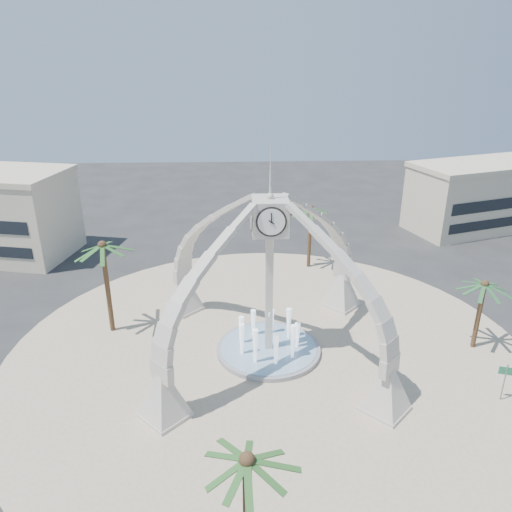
{
  "coord_description": "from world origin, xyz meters",
  "views": [
    {
      "loc": [
        -2.42,
        -32.69,
        21.76
      ],
      "look_at": [
        -0.88,
        2.0,
        7.24
      ],
      "focal_mm": 35.0,
      "sensor_mm": 36.0,
      "label": 1
    }
  ],
  "objects_px": {
    "palm_north": "(311,209)",
    "street_sign": "(506,375)",
    "fountain": "(268,349)",
    "clock_tower": "(269,276)",
    "palm_east": "(485,285)",
    "palm_south": "(247,462)",
    "palm_west": "(102,247)"
  },
  "relations": [
    {
      "from": "palm_north",
      "to": "street_sign",
      "type": "distance_m",
      "value": 24.88
    },
    {
      "from": "palm_east",
      "to": "palm_west",
      "type": "distance_m",
      "value": 29.18
    },
    {
      "from": "palm_east",
      "to": "street_sign",
      "type": "bearing_deg",
      "value": -99.09
    },
    {
      "from": "palm_north",
      "to": "street_sign",
      "type": "xyz_separation_m",
      "value": [
        9.7,
        -22.48,
        -4.45
      ]
    },
    {
      "from": "palm_south",
      "to": "palm_north",
      "type": "bearing_deg",
      "value": 77.37
    },
    {
      "from": "fountain",
      "to": "palm_south",
      "type": "xyz_separation_m",
      "value": [
        -2.1,
        -17.33,
        6.02
      ]
    },
    {
      "from": "palm_west",
      "to": "street_sign",
      "type": "distance_m",
      "value": 30.14
    },
    {
      "from": "palm_east",
      "to": "palm_south",
      "type": "height_order",
      "value": "palm_south"
    },
    {
      "from": "clock_tower",
      "to": "palm_north",
      "type": "relative_size",
      "value": 2.45
    },
    {
      "from": "clock_tower",
      "to": "palm_east",
      "type": "xyz_separation_m",
      "value": [
        16.11,
        -0.03,
        -1.06
      ]
    },
    {
      "from": "street_sign",
      "to": "fountain",
      "type": "bearing_deg",
      "value": 174.35
    },
    {
      "from": "clock_tower",
      "to": "fountain",
      "type": "bearing_deg",
      "value": 90.0
    },
    {
      "from": "palm_south",
      "to": "street_sign",
      "type": "xyz_separation_m",
      "value": [
        17.18,
        10.9,
        -4.3
      ]
    },
    {
      "from": "clock_tower",
      "to": "palm_west",
      "type": "bearing_deg",
      "value": 163.64
    },
    {
      "from": "palm_west",
      "to": "palm_south",
      "type": "bearing_deg",
      "value": -63.18
    },
    {
      "from": "clock_tower",
      "to": "palm_west",
      "type": "relative_size",
      "value": 2.12
    },
    {
      "from": "fountain",
      "to": "street_sign",
      "type": "xyz_separation_m",
      "value": [
        15.08,
        -6.42,
        1.72
      ]
    },
    {
      "from": "clock_tower",
      "to": "fountain",
      "type": "relative_size",
      "value": 2.24
    },
    {
      "from": "fountain",
      "to": "clock_tower",
      "type": "bearing_deg",
      "value": -90.0
    },
    {
      "from": "palm_west",
      "to": "palm_south",
      "type": "xyz_separation_m",
      "value": [
        10.65,
        -21.07,
        -1.19
      ]
    },
    {
      "from": "clock_tower",
      "to": "street_sign",
      "type": "height_order",
      "value": "clock_tower"
    },
    {
      "from": "palm_north",
      "to": "palm_east",
      "type": "bearing_deg",
      "value": -56.32
    },
    {
      "from": "clock_tower",
      "to": "palm_south",
      "type": "distance_m",
      "value": 17.45
    },
    {
      "from": "clock_tower",
      "to": "street_sign",
      "type": "xyz_separation_m",
      "value": [
        15.08,
        -6.42,
        -4.48
      ]
    },
    {
      "from": "palm_east",
      "to": "palm_south",
      "type": "relative_size",
      "value": 0.87
    },
    {
      "from": "fountain",
      "to": "palm_south",
      "type": "distance_m",
      "value": 18.46
    },
    {
      "from": "palm_east",
      "to": "palm_north",
      "type": "relative_size",
      "value": 0.85
    },
    {
      "from": "fountain",
      "to": "palm_east",
      "type": "height_order",
      "value": "palm_east"
    },
    {
      "from": "clock_tower",
      "to": "palm_south",
      "type": "xyz_separation_m",
      "value": [
        -2.1,
        -17.33,
        -0.18
      ]
    },
    {
      "from": "palm_east",
      "to": "palm_north",
      "type": "bearing_deg",
      "value": 123.68
    },
    {
      "from": "palm_west",
      "to": "street_sign",
      "type": "height_order",
      "value": "palm_west"
    },
    {
      "from": "fountain",
      "to": "palm_east",
      "type": "relative_size",
      "value": 1.28
    }
  ]
}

